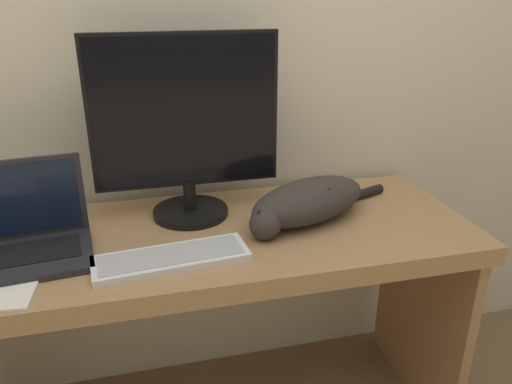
% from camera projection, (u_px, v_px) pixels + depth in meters
% --- Properties ---
extents(wall_back, '(6.40, 0.06, 2.60)m').
position_uv_depth(wall_back, '(184.00, 38.00, 1.62)').
color(wall_back, beige).
rests_on(wall_back, ground_plane).
extents(desk, '(1.63, 0.60, 0.77)m').
position_uv_depth(desk, '(208.00, 276.00, 1.56)').
color(desk, '#A37A4C').
rests_on(desk, ground_plane).
extents(monitor, '(0.57, 0.24, 0.57)m').
position_uv_depth(monitor, '(186.00, 128.00, 1.50)').
color(monitor, black).
rests_on(monitor, desk).
extents(laptop, '(0.37, 0.28, 0.26)m').
position_uv_depth(laptop, '(23.00, 240.00, 1.34)').
color(laptop, '#232326').
rests_on(laptop, desk).
extents(external_keyboard, '(0.42, 0.18, 0.02)m').
position_uv_depth(external_keyboard, '(171.00, 258.00, 1.33)').
color(external_keyboard, white).
rests_on(external_keyboard, desk).
extents(cat, '(0.56, 0.33, 0.13)m').
position_uv_depth(cat, '(308.00, 201.00, 1.54)').
color(cat, '#332D28').
rests_on(cat, desk).
extents(paper_notepad, '(0.20, 0.26, 0.01)m').
position_uv_depth(paper_notepad, '(1.00, 283.00, 1.23)').
color(paper_notepad, white).
rests_on(paper_notepad, desk).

